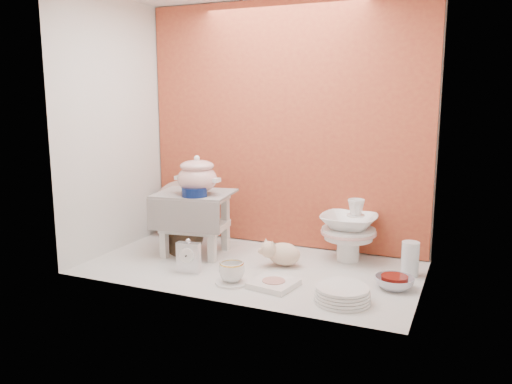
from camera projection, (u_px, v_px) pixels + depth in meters
The scene contains 17 objects.
ground at pixel (251, 267), 2.83m from camera, with size 1.80×1.80×0.00m, color silver.
niche_shell at pixel (264, 96), 2.82m from camera, with size 1.86×1.03×1.53m.
step_stool at pixel (195, 223), 3.04m from camera, with size 0.43×0.37×0.37m, color silver, non-canonical shape.
soup_tureen at pixel (197, 175), 2.92m from camera, with size 0.27×0.27×0.23m, color white, non-canonical shape.
cobalt_bowl at pixel (194, 192), 2.88m from camera, with size 0.14×0.14×0.05m, color #0A194D.
floral_platter at pixel (181, 209), 3.43m from camera, with size 0.38×0.11×0.37m, color silver, non-canonical shape.
blue_white_vase at pixel (189, 222), 3.37m from camera, with size 0.22×0.22×0.23m, color silver.
lacquer_tray at pixel (182, 234), 2.99m from camera, with size 0.27×0.07×0.27m, color black, non-canonical shape.
mantel_clock at pixel (189, 256), 2.73m from camera, with size 0.13×0.04×0.18m, color silver.
plush_pig at pixel (284, 254), 2.84m from camera, with size 0.24×0.16×0.14m, color beige.
teacup_saucer at pixel (232, 282), 2.58m from camera, with size 0.17×0.17×0.01m, color white.
gold_rim_teacup at pixel (232, 272), 2.57m from camera, with size 0.13×0.13×0.10m, color white.
lattice_dish at pixel (274, 284), 2.54m from camera, with size 0.21×0.21×0.03m, color white.
dinner_plate_stack at pixel (342, 294), 2.34m from camera, with size 0.26×0.26×0.07m, color white.
crystal_bowl at pixel (394, 283), 2.51m from camera, with size 0.19×0.19×0.06m, color silver.
clear_glass_vase at pixel (410, 259), 2.68m from camera, with size 0.09×0.09×0.18m, color silver.
porcelain_tower at pixel (349, 230), 2.91m from camera, with size 0.32×0.32×0.36m, color white, non-canonical shape.
Camera 1 is at (1.10, -2.47, 0.93)m, focal length 36.02 mm.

